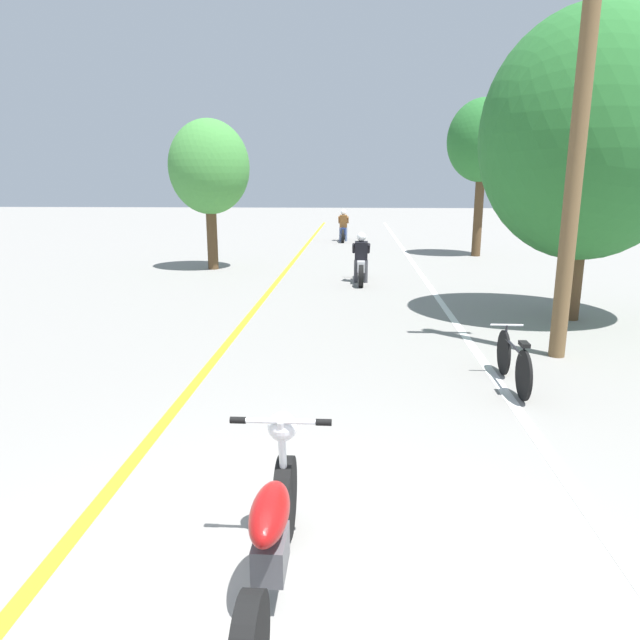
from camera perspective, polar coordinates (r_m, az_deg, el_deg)
The scene contains 11 objects.
ground_plane at distance 3.95m, azimuth -3.78°, elevation -27.86°, with size 120.00×120.00×0.00m, color gray.
lane_stripe_center at distance 15.47m, azimuth -4.37°, elevation 3.79°, with size 0.14×48.00×0.01m, color yellow.
lane_stripe_edge at distance 15.44m, azimuth 10.74°, elevation 3.58°, with size 0.14×48.00×0.01m, color white.
utility_pole at distance 9.24m, azimuth 24.36°, elevation 15.68°, with size 1.10×0.24×6.11m.
roadside_tree_right_near at distance 12.01m, azimuth 25.28°, elevation 16.26°, with size 3.94×3.55×5.72m.
roadside_tree_right_far at distance 21.74m, azimuth 15.97°, elevation 16.76°, with size 2.50×2.25×5.51m.
roadside_tree_left at distance 17.98m, azimuth -11.03°, elevation 14.69°, with size 2.43×2.18×4.48m.
motorcycle_foreground at distance 3.86m, azimuth -4.85°, elevation -20.77°, with size 0.71×2.10×1.03m.
motorcycle_rider_lead at distance 15.40m, azimuth 4.12°, elevation 5.68°, with size 0.50×2.04×1.34m.
motorcycle_rider_far at distance 26.56m, azimuth 2.35°, elevation 9.07°, with size 0.50×2.13×1.44m.
bicycle_parked at distance 7.89m, azimuth 18.77°, elevation -3.93°, with size 0.44×1.61×0.74m.
Camera 1 is at (0.41, -2.94, 2.61)m, focal length 32.00 mm.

